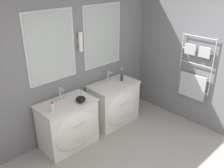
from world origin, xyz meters
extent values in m
cube|color=slate|center=(0.00, 2.28, 1.30)|extent=(5.52, 0.06, 2.60)
cube|color=silver|center=(-0.13, 2.24, 1.60)|extent=(0.82, 0.01, 1.08)
cube|color=#B2BCBA|center=(-0.13, 2.23, 1.60)|extent=(0.75, 0.01, 1.01)
cube|color=silver|center=(0.89, 2.24, 1.60)|extent=(0.82, 0.01, 1.08)
cube|color=#B2BCBA|center=(0.89, 2.23, 1.60)|extent=(0.75, 0.01, 1.01)
cylinder|color=white|center=(0.38, 2.20, 1.60)|extent=(0.07, 0.07, 0.31)
cube|color=silver|center=(0.38, 2.24, 1.60)|extent=(0.05, 0.02, 0.08)
cube|color=slate|center=(1.99, 1.01, 1.30)|extent=(0.06, 4.38, 2.60)
cylinder|color=silver|center=(1.93, 0.69, 1.16)|extent=(0.02, 0.02, 1.01)
cylinder|color=silver|center=(1.93, 1.28, 1.16)|extent=(0.02, 0.02, 1.01)
cylinder|color=silver|center=(1.93, 0.99, 1.63)|extent=(0.02, 0.60, 0.02)
cylinder|color=silver|center=(1.93, 0.99, 1.39)|extent=(0.02, 0.60, 0.02)
cylinder|color=silver|center=(1.93, 0.99, 1.16)|extent=(0.02, 0.60, 0.02)
cylinder|color=silver|center=(1.93, 0.99, 0.92)|extent=(0.02, 0.60, 0.02)
cylinder|color=silver|center=(1.93, 0.99, 0.68)|extent=(0.02, 0.60, 0.02)
cube|color=#B7BCC1|center=(1.91, 0.99, 0.74)|extent=(0.04, 0.50, 0.45)
cube|color=#B7BCC1|center=(1.91, 0.85, 1.40)|extent=(0.04, 0.20, 0.18)
cube|color=#B7BCC1|center=(1.91, 1.12, 1.40)|extent=(0.04, 0.20, 0.18)
cube|color=white|center=(-0.13, 1.97, 0.37)|extent=(0.87, 0.51, 0.75)
ellipsoid|color=white|center=(-0.13, 1.71, 0.37)|extent=(0.80, 0.11, 0.63)
cube|color=silver|center=(-0.13, 1.97, 0.76)|extent=(0.89, 0.53, 0.04)
ellipsoid|color=white|center=(-0.13, 1.94, 0.73)|extent=(0.38, 0.33, 0.10)
cylinder|color=silver|center=(-0.13, 1.65, 0.52)|extent=(0.24, 0.01, 0.01)
cylinder|color=silver|center=(-0.13, 1.65, 0.28)|extent=(0.24, 0.01, 0.01)
cube|color=white|center=(0.89, 1.97, 0.37)|extent=(0.87, 0.51, 0.75)
ellipsoid|color=white|center=(0.89, 1.71, 0.37)|extent=(0.80, 0.11, 0.63)
cube|color=silver|center=(0.89, 1.97, 0.76)|extent=(0.89, 0.53, 0.04)
ellipsoid|color=white|center=(0.89, 1.94, 0.73)|extent=(0.38, 0.33, 0.10)
cylinder|color=silver|center=(0.89, 1.65, 0.52)|extent=(0.24, 0.01, 0.01)
cylinder|color=silver|center=(0.89, 1.65, 0.28)|extent=(0.24, 0.01, 0.01)
cylinder|color=silver|center=(-0.13, 2.11, 0.88)|extent=(0.02, 0.02, 0.20)
cylinder|color=silver|center=(-0.13, 2.05, 0.97)|extent=(0.02, 0.11, 0.02)
cylinder|color=silver|center=(-0.20, 2.11, 0.80)|extent=(0.03, 0.03, 0.04)
cylinder|color=silver|center=(-0.06, 2.11, 0.80)|extent=(0.03, 0.03, 0.04)
cylinder|color=silver|center=(0.89, 2.11, 0.88)|extent=(0.02, 0.02, 0.20)
cylinder|color=silver|center=(0.89, 2.05, 0.97)|extent=(0.02, 0.11, 0.02)
cylinder|color=silver|center=(0.82, 2.11, 0.80)|extent=(0.03, 0.03, 0.04)
cylinder|color=silver|center=(0.96, 2.11, 0.80)|extent=(0.03, 0.03, 0.04)
cylinder|color=silver|center=(-0.41, 1.88, 0.85)|extent=(0.06, 0.06, 0.13)
cylinder|color=red|center=(-0.41, 1.88, 0.92)|extent=(0.04, 0.04, 0.02)
ellipsoid|color=black|center=(0.05, 1.82, 0.83)|extent=(0.16, 0.16, 0.09)
cylinder|color=#332D2D|center=(1.09, 1.96, 0.85)|extent=(0.05, 0.05, 0.12)
cylinder|color=#477238|center=(1.09, 1.96, 0.96)|extent=(0.01, 0.01, 0.11)
sphere|color=#E5BF47|center=(1.09, 1.96, 1.02)|extent=(0.04, 0.04, 0.04)
camera|label=1|loc=(-1.94, -0.96, 2.62)|focal=40.00mm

